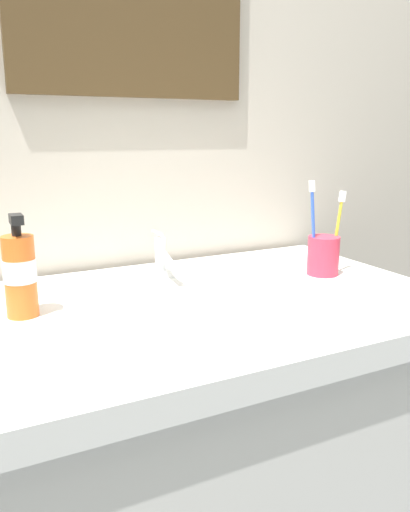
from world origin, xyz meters
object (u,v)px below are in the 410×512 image
at_px(toothbrush_yellow, 338,226).
at_px(soap_dispenser, 20,274).
at_px(faucet, 164,258).
at_px(toothbrush_cup, 323,256).
at_px(toothbrush_blue, 313,222).

distance_m(toothbrush_yellow, soap_dispenser, 0.68).
relative_size(faucet, toothbrush_yellow, 0.84).
height_order(toothbrush_cup, soap_dispenser, soap_dispenser).
bearing_deg(toothbrush_cup, soap_dispenser, 177.96).
relative_size(toothbrush_yellow, soap_dispenser, 1.00).
xyz_separation_m(toothbrush_cup, toothbrush_yellow, (0.03, -0.00, 0.06)).
bearing_deg(soap_dispenser, toothbrush_cup, -2.04).
height_order(faucet, toothbrush_yellow, toothbrush_yellow).
height_order(toothbrush_blue, toothbrush_yellow, toothbrush_blue).
height_order(faucet, soap_dispenser, soap_dispenser).
xyz_separation_m(faucet, soap_dispenser, (-0.32, -0.12, 0.03)).
height_order(toothbrush_cup, toothbrush_yellow, toothbrush_yellow).
bearing_deg(toothbrush_blue, faucet, 155.38).
distance_m(toothbrush_cup, soap_dispenser, 0.64).
bearing_deg(toothbrush_cup, toothbrush_blue, 172.97).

